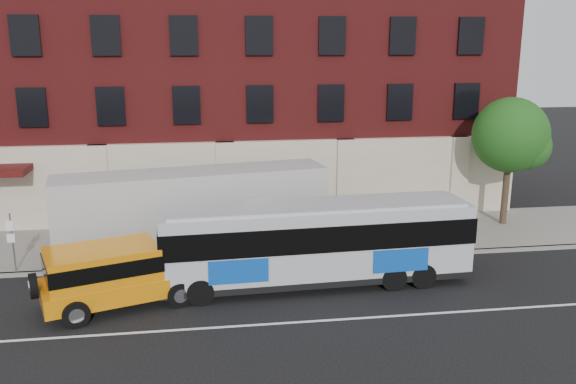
{
  "coord_description": "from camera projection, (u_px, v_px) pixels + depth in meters",
  "views": [
    {
      "loc": [
        -1.1,
        -17.51,
        8.97
      ],
      "look_at": [
        2.2,
        5.5,
        3.14
      ],
      "focal_mm": 37.99,
      "sensor_mm": 36.0,
      "label": 1
    }
  ],
  "objects": [
    {
      "name": "ground",
      "position": [
        244.0,
        333.0,
        19.15
      ],
      "size": [
        120.0,
        120.0,
        0.0
      ],
      "primitive_type": "plane",
      "color": "black",
      "rests_on": "ground"
    },
    {
      "name": "sign_pole",
      "position": [
        12.0,
        240.0,
        23.53
      ],
      "size": [
        0.3,
        0.2,
        2.5
      ],
      "color": "slate",
      "rests_on": "ground"
    },
    {
      "name": "kerb",
      "position": [
        233.0,
        263.0,
        24.89
      ],
      "size": [
        60.0,
        0.25,
        0.15
      ],
      "primitive_type": "cube",
      "color": "gray",
      "rests_on": "ground"
    },
    {
      "name": "lane_line",
      "position": [
        243.0,
        326.0,
        19.63
      ],
      "size": [
        60.0,
        0.12,
        0.01
      ],
      "primitive_type": "cube",
      "color": "silver",
      "rests_on": "ground"
    },
    {
      "name": "yellow_suv",
      "position": [
        113.0,
        272.0,
        20.84
      ],
      "size": [
        5.78,
        3.79,
        2.15
      ],
      "color": "orange",
      "rests_on": "ground"
    },
    {
      "name": "shipping_container",
      "position": [
        193.0,
        215.0,
        25.46
      ],
      "size": [
        11.39,
        4.17,
        3.72
      ],
      "color": "black",
      "rests_on": "ground"
    },
    {
      "name": "street_tree",
      "position": [
        511.0,
        138.0,
        29.05
      ],
      "size": [
        3.6,
        3.6,
        6.2
      ],
      "color": "#3C281E",
      "rests_on": "sidewalk"
    },
    {
      "name": "sidewalk",
      "position": [
        229.0,
        240.0,
        27.77
      ],
      "size": [
        60.0,
        6.0,
        0.15
      ],
      "primitive_type": "cube",
      "color": "gray",
      "rests_on": "ground"
    },
    {
      "name": "building",
      "position": [
        219.0,
        65.0,
        33.55
      ],
      "size": [
        30.0,
        12.1,
        15.0
      ],
      "color": "maroon",
      "rests_on": "sidewalk"
    },
    {
      "name": "city_bus",
      "position": [
        317.0,
        240.0,
        22.58
      ],
      "size": [
        11.59,
        2.95,
        3.15
      ],
      "color": "#B5B9BF",
      "rests_on": "ground"
    }
  ]
}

